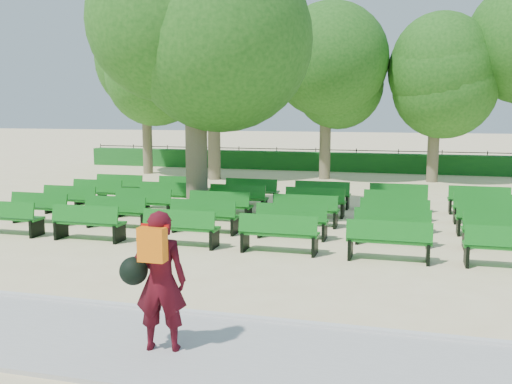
# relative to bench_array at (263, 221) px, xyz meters

# --- Properties ---
(ground) EXTENTS (120.00, 120.00, 0.00)m
(ground) POSITION_rel_bench_array_xyz_m (0.17, -0.64, -0.09)
(ground) COLOR beige
(paving) EXTENTS (30.00, 2.20, 0.06)m
(paving) POSITION_rel_bench_array_xyz_m (0.17, -8.04, -0.06)
(paving) COLOR #AFAEAA
(paving) RESTS_ON ground
(curb) EXTENTS (30.00, 0.12, 0.10)m
(curb) POSITION_rel_bench_array_xyz_m (0.17, -6.89, -0.04)
(curb) COLOR silver
(curb) RESTS_ON ground
(hedge) EXTENTS (26.00, 0.70, 0.90)m
(hedge) POSITION_rel_bench_array_xyz_m (0.17, 13.36, 0.36)
(hedge) COLOR #185D1E
(hedge) RESTS_ON ground
(fence) EXTENTS (26.00, 0.10, 1.02)m
(fence) POSITION_rel_bench_array_xyz_m (0.17, 13.76, -0.09)
(fence) COLOR black
(fence) RESTS_ON ground
(tree_line) EXTENTS (21.80, 6.80, 7.04)m
(tree_line) POSITION_rel_bench_array_xyz_m (0.17, 9.36, -0.09)
(tree_line) COLOR #265F19
(tree_line) RESTS_ON ground
(bench_array) EXTENTS (1.71, 0.64, 1.06)m
(bench_array) POSITION_rel_bench_array_xyz_m (0.00, 0.00, 0.00)
(bench_array) COLOR #136D19
(bench_array) RESTS_ON ground
(tree_among) EXTENTS (4.84, 4.84, 6.86)m
(tree_among) POSITION_rel_bench_array_xyz_m (-2.02, 0.43, 4.56)
(tree_among) COLOR brown
(tree_among) RESTS_ON ground
(person) EXTENTS (0.87, 0.56, 1.77)m
(person) POSITION_rel_bench_array_xyz_m (0.77, -8.18, 0.89)
(person) COLOR #410912
(person) RESTS_ON ground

